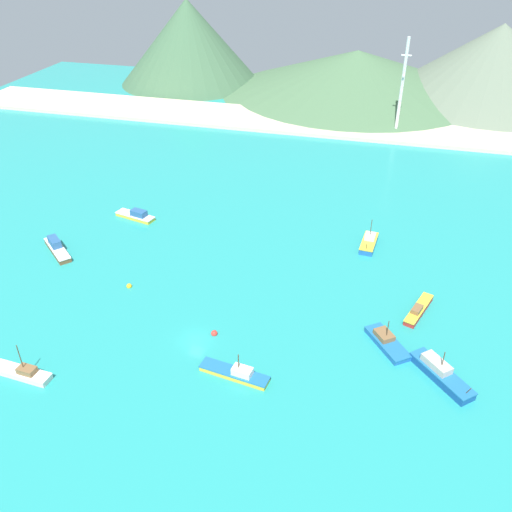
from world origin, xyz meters
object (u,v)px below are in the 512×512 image
Objects in this scene: fishing_boat_5 at (236,373)px; fishing_boat_6 at (23,373)px; fishing_boat_0 at (387,342)px; fishing_boat_3 at (57,248)px; fishing_boat_2 at (136,215)px; buoy_1 at (214,333)px; fishing_boat_4 at (418,310)px; buoy_0 at (129,286)px; fishing_boat_7 at (441,373)px; fishing_boat_1 at (369,242)px; radio_tower at (402,86)px.

fishing_boat_5 is 32.27m from fishing_boat_6.
fishing_boat_0 reaches higher than fishing_boat_3.
fishing_boat_2 is at bearing 95.97° from fishing_boat_6.
buoy_1 is (24.95, 16.53, -0.52)m from fishing_boat_6.
fishing_boat_2 is at bearing 153.31° from fishing_boat_0.
fishing_boat_4 is (4.91, 9.92, -0.01)m from fishing_boat_0.
fishing_boat_2 is at bearing 112.54° from buoy_0.
fishing_boat_2 is 0.99× the size of fishing_boat_4.
buoy_0 is 0.94× the size of buoy_1.
fishing_boat_4 is 52.93m from buoy_0.
fishing_boat_5 reaches higher than buoy_1.
fishing_boat_7 reaches higher than fishing_boat_5.
fishing_boat_0 is 31.01m from fishing_boat_1.
fishing_boat_1 is at bearing 100.03° from fishing_boat_0.
radio_tower is at bearing 91.68° from fishing_boat_0.
fishing_boat_0 is 0.94× the size of fishing_boat_3.
fishing_boat_2 is 1.02× the size of fishing_boat_6.
fishing_boat_2 is 0.34× the size of radio_tower.
fishing_boat_5 reaches higher than buoy_0.
buoy_0 is (-47.69, 4.06, -0.49)m from fishing_boat_0.
fishing_boat_0 is 9.88m from fishing_boat_7.
fishing_boat_0 reaches higher than fishing_boat_5.
fishing_boat_7 is at bearing -33.57° from fishing_boat_0.
fishing_boat_6 is 0.33× the size of radio_tower.
radio_tower reaches higher than fishing_boat_0.
fishing_boat_7 is 56.73m from buoy_0.
fishing_boat_0 is 8.36× the size of buoy_1.
fishing_boat_2 is at bearing 61.18° from fishing_boat_3.
fishing_boat_0 is 1.09× the size of fishing_boat_1.
fishing_boat_1 is 0.84× the size of fishing_boat_4.
fishing_boat_5 reaches higher than fishing_boat_4.
fishing_boat_0 is at bearing 31.00° from fishing_boat_5.
fishing_boat_6 is (-57.77, -31.13, 0.05)m from fishing_boat_4.
fishing_boat_3 is at bearing 178.54° from fishing_boat_4.
fishing_boat_4 reaches higher than buoy_0.
fishing_boat_2 reaches higher than fishing_boat_4.
fishing_boat_7 is at bearing -9.66° from buoy_0.
radio_tower is (-2.99, 102.17, 14.23)m from fishing_boat_0.
fishing_boat_5 is 30.82m from fishing_boat_7.
fishing_boat_2 is 9.63× the size of buoy_0.
fishing_boat_6 is at bearing -112.01° from radio_tower.
fishing_boat_3 is (-62.34, -18.76, 0.07)m from fishing_boat_1.
buoy_1 is at bearing -23.84° from buoy_0.
radio_tower is at bearing 76.87° from buoy_1.
fishing_boat_2 is 9.04× the size of buoy_1.
fishing_boat_3 is 0.95× the size of fishing_boat_7.
buoy_1 is 0.04× the size of radio_tower.
fishing_boat_5 is 10.87× the size of buoy_0.
buoy_1 reaches higher than buoy_0.
fishing_boat_4 is (72.66, -1.85, -0.28)m from fishing_boat_3.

